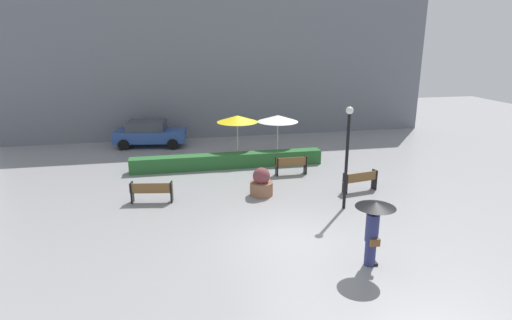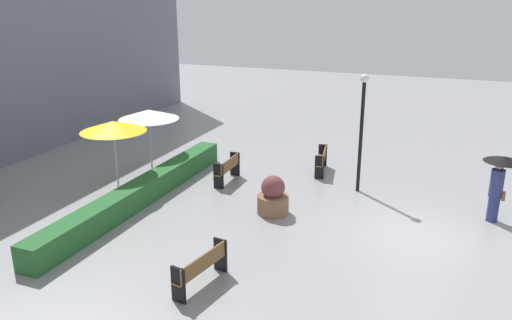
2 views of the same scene
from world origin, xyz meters
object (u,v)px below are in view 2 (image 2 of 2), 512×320
at_px(bench_far_right, 322,159).
at_px(lamp_post, 362,121).
at_px(bench_back_row, 228,168).
at_px(patio_umbrella_yellow, 113,126).
at_px(bench_far_left, 202,267).
at_px(pedestrian_with_umbrella, 500,177).
at_px(patio_umbrella_white, 149,114).
at_px(planter_pot, 273,197).

distance_m(bench_far_right, lamp_post, 2.90).
distance_m(bench_back_row, patio_umbrella_yellow, 4.18).
xyz_separation_m(bench_far_left, patio_umbrella_yellow, (4.40, 5.52, 1.74)).
bearing_deg(bench_back_row, patio_umbrella_yellow, 123.52).
distance_m(bench_far_right, pedestrian_with_umbrella, 6.39).
distance_m(bench_far_left, patio_umbrella_white, 8.85).
bearing_deg(planter_pot, bench_far_right, -5.39).
xyz_separation_m(bench_back_row, pedestrian_with_umbrella, (-0.13, -8.70, 0.86)).
relative_size(planter_pot, patio_umbrella_white, 0.52).
bearing_deg(bench_far_right, patio_umbrella_yellow, 125.98).
height_order(lamp_post, patio_umbrella_white, lamp_post).
height_order(bench_far_right, bench_back_row, bench_back_row).
relative_size(bench_far_right, pedestrian_with_umbrella, 0.82).
bearing_deg(patio_umbrella_yellow, bench_far_right, -54.02).
relative_size(bench_back_row, planter_pot, 1.30).
height_order(bench_far_left, patio_umbrella_yellow, patio_umbrella_yellow).
xyz_separation_m(bench_far_right, planter_pot, (-4.27, 0.40, -0.01)).
bearing_deg(bench_back_row, bench_far_right, -51.43).
height_order(planter_pot, lamp_post, lamp_post).
relative_size(bench_far_left, planter_pot, 1.43).
distance_m(bench_back_row, lamp_post, 4.94).
bearing_deg(planter_pot, bench_far_left, 178.82).
xyz_separation_m(pedestrian_with_umbrella, lamp_post, (0.96, 4.22, 1.05)).
xyz_separation_m(pedestrian_with_umbrella, planter_pot, (-1.88, 6.26, -0.86)).
bearing_deg(bench_back_row, patio_umbrella_white, 87.51).
relative_size(bench_far_left, patio_umbrella_yellow, 0.71).
relative_size(pedestrian_with_umbrella, lamp_post, 0.50).
height_order(pedestrian_with_umbrella, lamp_post, lamp_post).
distance_m(pedestrian_with_umbrella, patio_umbrella_white, 11.99).
bearing_deg(planter_pot, patio_umbrella_yellow, 90.96).
distance_m(pedestrian_with_umbrella, lamp_post, 4.45).
xyz_separation_m(bench_far_left, pedestrian_with_umbrella, (6.37, -6.36, 0.89)).
distance_m(bench_far_left, lamp_post, 7.88).
bearing_deg(bench_back_row, lamp_post, -79.49).
bearing_deg(pedestrian_with_umbrella, patio_umbrella_yellow, 99.44).
height_order(bench_far_right, patio_umbrella_white, patio_umbrella_white).
xyz_separation_m(planter_pot, lamp_post, (2.84, -2.04, 1.92)).
distance_m(pedestrian_with_umbrella, patio_umbrella_yellow, 12.06).
xyz_separation_m(bench_back_row, lamp_post, (0.83, -4.48, 1.91)).
distance_m(bench_far_left, bench_back_row, 6.91).
distance_m(lamp_post, patio_umbrella_yellow, 8.20).
xyz_separation_m(bench_far_right, patio_umbrella_yellow, (-4.36, 6.01, 1.71)).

